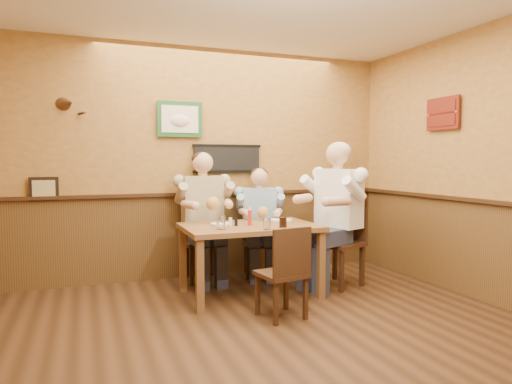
# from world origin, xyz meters

# --- Properties ---
(room) EXTENTS (5.02, 5.03, 2.81)m
(room) POSITION_xyz_m (0.13, 0.17, 1.69)
(room) COLOR black
(room) RESTS_ON ground
(dining_table) EXTENTS (1.40, 0.90, 0.75)m
(dining_table) POSITION_xyz_m (0.34, 1.50, 0.66)
(dining_table) COLOR brown
(dining_table) RESTS_ON ground
(chair_back_left) EXTENTS (0.44, 0.44, 0.96)m
(chair_back_left) POSITION_xyz_m (0.02, 2.25, 0.48)
(chair_back_left) COLOR #3B2312
(chair_back_left) RESTS_ON ground
(chair_back_right) EXTENTS (0.48, 0.48, 0.84)m
(chair_back_right) POSITION_xyz_m (0.72, 2.20, 0.42)
(chair_back_right) COLOR #3B2312
(chair_back_right) RESTS_ON ground
(chair_right_end) EXTENTS (0.61, 0.61, 1.03)m
(chair_right_end) POSITION_xyz_m (1.40, 1.47, 0.51)
(chair_right_end) COLOR #3B2312
(chair_right_end) RESTS_ON ground
(chair_near_side) EXTENTS (0.45, 0.45, 0.84)m
(chair_near_side) POSITION_xyz_m (0.37, 0.74, 0.42)
(chair_near_side) COLOR #3B2312
(chair_near_side) RESTS_ON ground
(diner_tan_shirt) EXTENTS (0.63, 0.63, 1.37)m
(diner_tan_shirt) POSITION_xyz_m (0.02, 2.25, 0.69)
(diner_tan_shirt) COLOR #C3B086
(diner_tan_shirt) RESTS_ON ground
(diner_blue_polo) EXTENTS (0.68, 0.68, 1.20)m
(diner_blue_polo) POSITION_xyz_m (0.72, 2.20, 0.60)
(diner_blue_polo) COLOR #84A7C7
(diner_blue_polo) RESTS_ON ground
(diner_white_elder) EXTENTS (0.88, 0.88, 1.47)m
(diner_white_elder) POSITION_xyz_m (1.40, 1.47, 0.73)
(diner_white_elder) COLOR white
(diner_white_elder) RESTS_ON ground
(water_glass_left) EXTENTS (0.10, 0.10, 0.13)m
(water_glass_left) POSITION_xyz_m (-0.03, 1.32, 0.82)
(water_glass_left) COLOR white
(water_glass_left) RESTS_ON dining_table
(water_glass_mid) EXTENTS (0.09, 0.09, 0.11)m
(water_glass_mid) POSITION_xyz_m (0.39, 1.14, 0.81)
(water_glass_mid) COLOR silver
(water_glass_mid) RESTS_ON dining_table
(cola_tumbler) EXTENTS (0.08, 0.08, 0.10)m
(cola_tumbler) POSITION_xyz_m (0.60, 1.21, 0.80)
(cola_tumbler) COLOR black
(cola_tumbler) RESTS_ON dining_table
(hot_sauce_bottle) EXTENTS (0.05, 0.05, 0.18)m
(hot_sauce_bottle) POSITION_xyz_m (0.33, 1.46, 0.84)
(hot_sauce_bottle) COLOR red
(hot_sauce_bottle) RESTS_ON dining_table
(salt_shaker) EXTENTS (0.04, 0.04, 0.09)m
(salt_shaker) POSITION_xyz_m (0.12, 1.50, 0.79)
(salt_shaker) COLOR white
(salt_shaker) RESTS_ON dining_table
(pepper_shaker) EXTENTS (0.03, 0.03, 0.08)m
(pepper_shaker) POSITION_xyz_m (0.18, 1.48, 0.79)
(pepper_shaker) COLOR black
(pepper_shaker) RESTS_ON dining_table
(plate_far_left) EXTENTS (0.25, 0.25, 0.02)m
(plate_far_left) POSITION_xyz_m (0.07, 1.63, 0.76)
(plate_far_left) COLOR silver
(plate_far_left) RESTS_ON dining_table
(plate_far_right) EXTENTS (0.30, 0.30, 0.02)m
(plate_far_right) POSITION_xyz_m (0.79, 1.70, 0.76)
(plate_far_right) COLOR white
(plate_far_right) RESTS_ON dining_table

